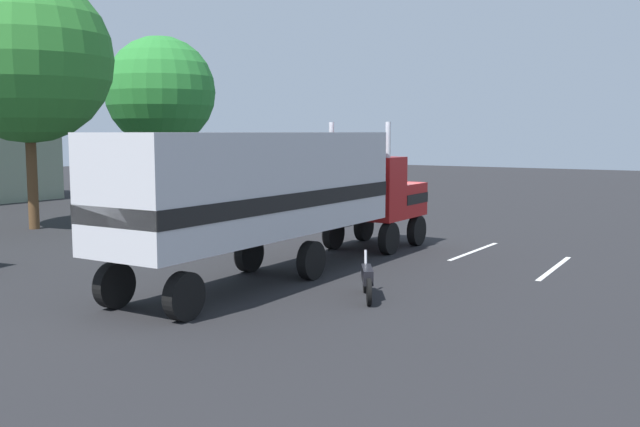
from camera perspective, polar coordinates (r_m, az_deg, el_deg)
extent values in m
plane|color=#232326|center=(27.07, 5.15, -2.37)|extent=(120.00, 120.00, 0.00)
cube|color=silver|center=(25.72, 12.15, -2.95)|extent=(4.40, 0.32, 0.01)
cube|color=silver|center=(23.22, 18.13, -4.14)|extent=(4.40, 0.26, 0.01)
cube|color=#B21919|center=(26.72, 5.30, 1.18)|extent=(1.83, 2.52, 1.20)
cube|color=#B21919|center=(25.26, 3.70, 2.03)|extent=(1.43, 2.51, 2.20)
cube|color=silver|center=(27.56, 6.17, 1.33)|extent=(0.10, 2.10, 1.08)
cube|color=black|center=(26.71, 5.30, 1.31)|extent=(1.83, 2.56, 0.36)
cylinder|color=silver|center=(25.28, 0.91, 3.41)|extent=(0.18, 0.18, 3.40)
cylinder|color=silver|center=(24.23, 5.40, 3.25)|extent=(0.18, 0.18, 3.40)
cube|color=silver|center=(19.85, -4.94, 2.40)|extent=(10.53, 2.71, 2.80)
cube|color=black|center=(19.88, -4.93, 1.19)|extent=(10.53, 2.75, 0.44)
cylinder|color=silver|center=(26.37, 1.61, -0.50)|extent=(1.31, 0.65, 0.64)
cylinder|color=black|center=(27.61, 3.51, -1.03)|extent=(1.10, 0.31, 1.10)
cylinder|color=black|center=(26.65, 7.68, -1.35)|extent=(1.10, 0.31, 1.10)
cylinder|color=black|center=(25.63, 1.08, -1.61)|extent=(1.10, 0.31, 1.10)
cylinder|color=black|center=(24.59, 5.50, -1.98)|extent=(1.10, 0.31, 1.10)
cylinder|color=black|center=(21.56, -5.65, -3.18)|extent=(1.10, 0.31, 1.10)
cylinder|color=black|center=(20.32, -0.70, -3.74)|extent=(1.10, 0.31, 1.10)
cylinder|color=black|center=(17.75, -16.01, -5.49)|extent=(1.10, 0.31, 1.10)
cylinder|color=black|center=(16.22, -10.74, -6.48)|extent=(1.10, 0.31, 1.10)
cylinder|color=#2D3347|center=(24.14, -6.44, -2.48)|extent=(0.18, 0.18, 0.82)
cylinder|color=#2D3347|center=(24.02, -6.66, -2.53)|extent=(0.18, 0.18, 0.82)
cylinder|color=gray|center=(23.98, -6.57, -0.86)|extent=(0.34, 0.34, 0.58)
sphere|color=tan|center=(23.93, -6.58, 0.11)|extent=(0.23, 0.23, 0.23)
cube|color=black|center=(24.10, -6.94, -0.75)|extent=(0.26, 0.17, 0.36)
cylinder|color=black|center=(18.80, 3.62, -5.27)|extent=(0.62, 0.43, 0.66)
cylinder|color=black|center=(17.39, 3.91, -6.25)|extent=(0.62, 0.43, 0.66)
cube|color=black|center=(18.04, 3.77, -4.87)|extent=(1.07, 0.77, 0.36)
cylinder|color=silver|center=(18.62, 3.65, -3.98)|extent=(0.28, 0.21, 0.69)
cylinder|color=brown|center=(41.19, -12.41, 3.52)|extent=(0.44, 0.44, 4.26)
sphere|color=#2B8233|center=(41.20, -12.56, 9.44)|extent=(6.07, 6.07, 6.07)
cylinder|color=brown|center=(33.15, -21.90, 2.94)|extent=(0.44, 0.44, 4.75)
sphere|color=#2E7C2E|center=(33.24, -22.26, 11.34)|extent=(7.13, 7.13, 7.13)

